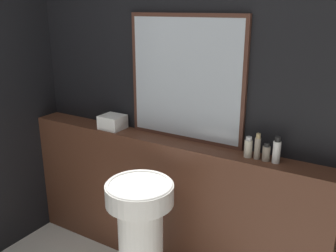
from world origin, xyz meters
TOP-DOWN VIEW (x-y plane):
  - wall_back at (0.00, 1.73)m, footprint 8.00×0.06m
  - vanity_counter at (0.00, 1.60)m, footprint 2.31×0.20m
  - pedestal_sink at (0.10, 1.17)m, footprint 0.41×0.41m
  - mirror at (0.12, 1.68)m, footprint 0.84×0.03m
  - towel_stack at (-0.45, 1.60)m, footprint 0.17×0.16m
  - shampoo_bottle at (0.60, 1.60)m, footprint 0.05×0.05m
  - conditioner_bottle at (0.66, 1.60)m, footprint 0.04×0.04m
  - lotion_bottle at (0.71, 1.60)m, footprint 0.05×0.05m
  - body_wash_bottle at (0.77, 1.60)m, footprint 0.05×0.05m

SIDE VIEW (x-z plane):
  - vanity_counter at x=0.00m, z-range 0.00..0.98m
  - pedestal_sink at x=0.10m, z-range 0.07..0.92m
  - lotion_bottle at x=0.71m, z-range 0.98..1.09m
  - towel_stack at x=-0.45m, z-range 0.98..1.09m
  - shampoo_bottle at x=0.60m, z-range 0.98..1.11m
  - conditioner_bottle at x=0.66m, z-range 0.98..1.14m
  - body_wash_bottle at x=0.77m, z-range 0.98..1.14m
  - wall_back at x=0.00m, z-range 0.00..2.50m
  - mirror at x=0.12m, z-range 0.98..1.82m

